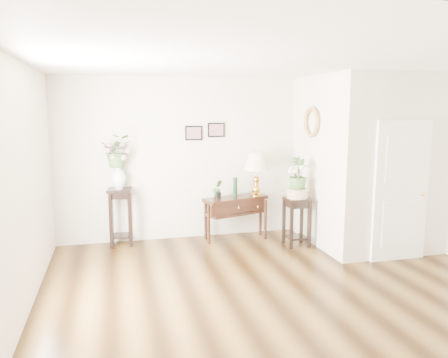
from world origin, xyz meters
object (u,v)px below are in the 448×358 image
object	(u,v)px
console_table	(236,218)
plant_stand_a	(120,217)
table_lamp	(256,176)
plant_stand_b	(297,222)

from	to	relation	value
console_table	plant_stand_a	size ratio (longest dim) A/B	1.18
table_lamp	plant_stand_b	bearing A→B (deg)	-49.47
console_table	plant_stand_a	distance (m)	1.96
plant_stand_a	plant_stand_b	bearing A→B (deg)	-15.13
table_lamp	plant_stand_a	size ratio (longest dim) A/B	0.81
plant_stand_a	plant_stand_b	world-z (taller)	plant_stand_a
table_lamp	plant_stand_a	distance (m)	2.42
console_table	plant_stand_a	xyz separation A→B (m)	(-1.95, 0.17, 0.10)
plant_stand_a	plant_stand_b	distance (m)	2.94
table_lamp	plant_stand_b	distance (m)	1.05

